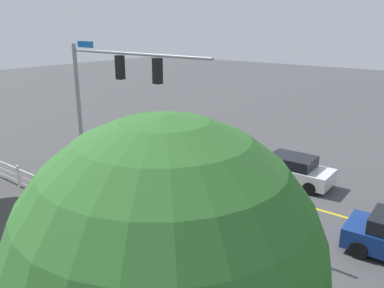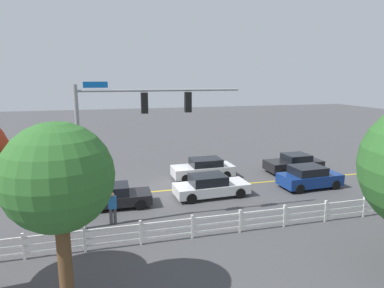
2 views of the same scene
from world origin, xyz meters
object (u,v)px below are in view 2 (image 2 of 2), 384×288
Objects in this scene: car_4 at (210,186)px; tree_0 at (58,178)px; car_2 at (294,163)px; car_0 at (112,196)px; car_3 at (309,177)px; car_1 at (203,169)px; pedestrian at (113,207)px.

car_4 is 12.06m from tree_0.
tree_0 is (15.68, 12.13, 3.66)m from car_2.
car_4 is at bearing 3.35° from car_0.
car_3 is at bearing 1.68° from car_0.
car_2 is 0.94× the size of car_4.
car_0 is 0.97× the size of car_2.
tree_0 reaches higher than car_4.
car_2 is (-7.34, 0.29, -0.03)m from car_1.
car_3 is (-6.24, 3.94, 0.02)m from car_1.
car_2 is 15.34m from pedestrian.
car_0 is 2.35m from pedestrian.
car_2 is 8.80m from car_4.
car_1 is 7.38m from car_3.
car_1 is at bearing 131.36° from pedestrian.
car_1 is 2.70× the size of pedestrian.
car_1 is (-6.69, -4.09, 0.07)m from car_0.
car_4 is (-5.97, -0.25, 0.02)m from car_0.
car_4 is at bearing -131.63° from tree_0.
car_0 is 14.53m from car_2.
car_2 is 2.62× the size of pedestrian.
car_0 is 12.93m from car_3.
tree_0 is (7.63, 8.58, 3.67)m from car_4.
car_3 is 2.47× the size of pedestrian.
tree_0 is at bearing -152.37° from car_3.
car_3 is 13.20m from pedestrian.
car_1 is at bearing -123.87° from tree_0.
tree_0 is at bearing 36.66° from car_2.
car_2 is 1.06× the size of car_3.
car_2 is 0.73× the size of tree_0.
car_0 is at bearing 178.10° from car_3.
tree_0 is (1.62, 6.01, 3.42)m from pedestrian.
pedestrian is at bearing 22.46° from car_2.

